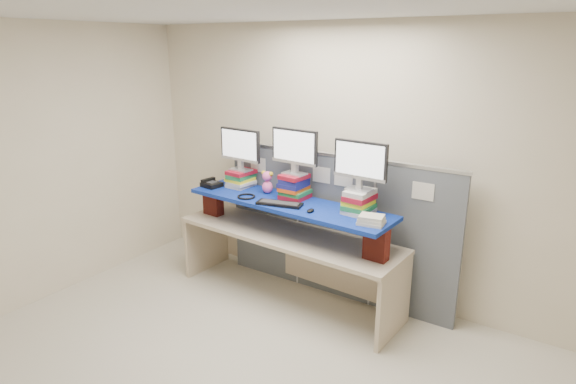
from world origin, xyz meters
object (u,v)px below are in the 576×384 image
Objects in this scene: desk at (288,246)px; monitor_center at (294,149)px; monitor_right at (360,163)px; keyboard at (280,204)px; desk_phone at (211,184)px; blue_board at (288,203)px; monitor_left at (240,147)px.

monitor_center is (-0.00, 0.12, 0.99)m from desk.
monitor_center is 1.00× the size of monitor_right.
desk_phone is at bearing 160.29° from keyboard.
blue_board is (0.00, 0.00, 0.46)m from desk.
desk_phone is at bearing -173.54° from monitor_right.
monitor_left is 0.73m from monitor_center.
monitor_left is at bearing 144.46° from keyboard.
monitor_right is 2.41× the size of desk_phone.
desk is 1.18m from monitor_left.
desk is 1.21m from monitor_right.
keyboard is (-0.01, -0.25, -0.50)m from monitor_center.
blue_board is at bearing -86.09° from monitor_center.
desk is 4.68× the size of monitor_right.
keyboard is (-0.01, -0.13, 0.49)m from desk.
monitor_right is (0.73, 0.08, 0.50)m from blue_board.
monitor_left reaches higher than blue_board.
monitor_right is (0.73, -0.04, -0.04)m from monitor_center.
monitor_left is 0.53m from desk_phone.
monitor_right is at bearing 9.30° from desk.
monitor_center is (0.72, -0.04, 0.07)m from monitor_left.
blue_board is 0.14m from keyboard.
monitor_left is 1.45m from monitor_right.
monitor_left is at bearing 170.78° from blue_board.
desk_phone is (-1.00, -0.02, 0.51)m from desk.
blue_board is 0.55m from monitor_center.
keyboard is (-0.74, -0.21, -0.47)m from monitor_right.
monitor_left is 0.88m from keyboard.
monitor_center reaches higher than desk_phone.
desk is at bearing -9.22° from monitor_left.
blue_board is 10.13× the size of desk_phone.
monitor_right is at bearing 10.66° from desk_phone.
desk is 5.21× the size of keyboard.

